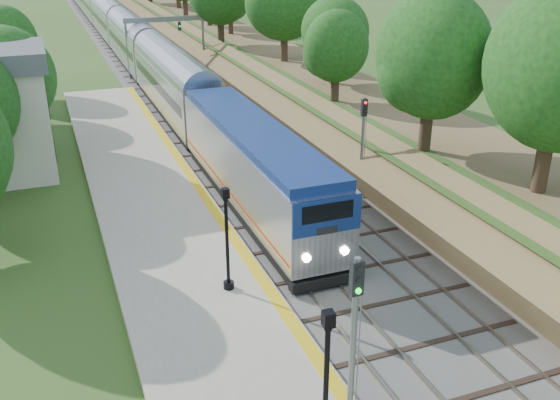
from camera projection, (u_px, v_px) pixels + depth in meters
name	position (u px, v px, depth m)	size (l,w,h in m)	color
trackbed	(155.00, 68.00, 70.52)	(9.50, 170.00, 0.28)	#4C4944
platform	(175.00, 247.00, 30.43)	(6.40, 68.00, 0.38)	#9C957E
yellow_stripe	(231.00, 234.00, 31.28)	(0.55, 68.00, 0.01)	gold
embankment	(225.00, 46.00, 72.51)	(10.64, 170.00, 11.70)	brown
signal_gantry	(165.00, 30.00, 64.49)	(8.40, 0.38, 6.20)	slate
trees_behind_platform	(29.00, 148.00, 30.74)	(7.82, 53.32, 7.21)	#332316
train	(110.00, 23.00, 87.98)	(3.14, 147.11, 4.61)	black
lamppost_mid	(326.00, 394.00, 17.28)	(0.48, 0.48, 4.90)	black
lamppost_far	(227.00, 245.00, 25.74)	(0.45, 0.45, 4.60)	black
signal_platform	(354.00, 330.00, 17.50)	(0.35, 0.28, 6.01)	slate
signal_farside	(363.00, 138.00, 34.86)	(0.32, 0.26, 5.90)	slate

